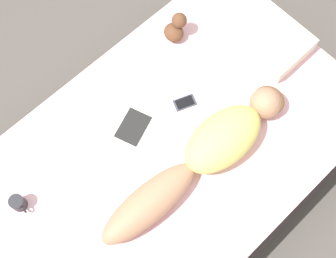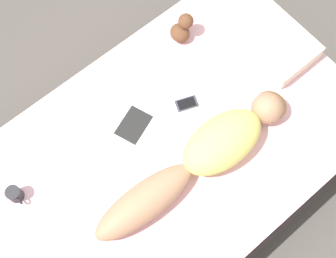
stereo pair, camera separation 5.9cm
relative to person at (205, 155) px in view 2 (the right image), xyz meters
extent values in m
plane|color=#4C4742|center=(-0.19, -0.09, -0.62)|extent=(12.00, 12.00, 0.00)
cube|color=#383333|center=(-0.19, -0.09, -0.47)|extent=(1.53, 2.34, 0.31)
cube|color=beige|center=(-0.19, -0.09, -0.20)|extent=(1.47, 2.28, 0.22)
ellipsoid|color=#A37556|center=(-0.02, -0.42, -0.02)|extent=(0.23, 0.64, 0.16)
ellipsoid|color=#D1C660|center=(0.00, 0.12, 0.01)|extent=(0.32, 0.53, 0.21)
ellipsoid|color=brown|center=(0.02, 0.49, 0.00)|extent=(0.20, 0.19, 0.10)
sphere|color=#A37556|center=(0.02, 0.47, 0.00)|extent=(0.19, 0.19, 0.19)
cube|color=silver|center=(-0.65, -0.25, -0.09)|extent=(0.32, 0.36, 0.01)
cube|color=silver|center=(-0.43, -0.17, -0.09)|extent=(0.32, 0.36, 0.01)
cube|color=black|center=(-0.43, -0.17, -0.09)|extent=(0.21, 0.25, 0.00)
cylinder|color=#232328|center=(-0.52, -0.94, -0.05)|extent=(0.08, 0.08, 0.10)
cylinder|color=black|center=(-0.52, -0.94, -0.01)|extent=(0.07, 0.07, 0.01)
torus|color=#232328|center=(-0.47, -0.94, -0.05)|extent=(0.06, 0.01, 0.06)
cube|color=#333842|center=(-0.33, 0.16, -0.09)|extent=(0.12, 0.15, 0.01)
cube|color=black|center=(-0.33, 0.16, -0.09)|extent=(0.10, 0.12, 0.00)
ellipsoid|color=brown|center=(-0.71, 0.43, -0.04)|extent=(0.13, 0.12, 0.11)
sphere|color=brown|center=(-0.71, 0.48, 0.04)|extent=(0.10, 0.10, 0.10)
cube|color=beige|center=(-0.29, 0.84, -0.04)|extent=(0.52, 0.35, 0.11)
camera|label=1|loc=(0.45, -0.73, 2.47)|focal=50.00mm
camera|label=2|loc=(0.49, -0.68, 2.47)|focal=50.00mm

